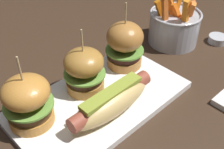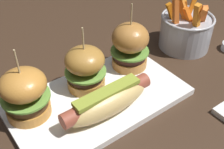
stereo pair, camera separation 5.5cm
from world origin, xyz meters
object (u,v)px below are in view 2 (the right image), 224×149
object	(u,v)px
platter_main	(98,99)
slider_center	(86,67)
hot_dog	(107,101)
fries_bucket	(186,31)
slider_left	(25,93)
slider_right	(130,45)

from	to	relation	value
platter_main	slider_center	world-z (taller)	slider_center
hot_dog	fries_bucket	xyz separation A→B (m)	(0.30, 0.08, 0.00)
hot_dog	slider_left	size ratio (longest dim) A/B	1.33
slider_left	slider_right	xyz separation A→B (m)	(0.24, 0.01, 0.00)
platter_main	slider_right	size ratio (longest dim) A/B	2.33
platter_main	slider_right	bearing A→B (deg)	21.38
hot_dog	fries_bucket	size ratio (longest dim) A/B	1.31
platter_main	slider_right	distance (m)	0.14
hot_dog	slider_right	distance (m)	0.15
fries_bucket	slider_right	bearing A→B (deg)	178.54
slider_right	fries_bucket	size ratio (longest dim) A/B	1.05
slider_left	hot_dog	bearing A→B (deg)	-34.90
hot_dog	slider_right	world-z (taller)	slider_right
slider_right	hot_dog	bearing A→B (deg)	-144.54
fries_bucket	platter_main	bearing A→B (deg)	-171.98
platter_main	hot_dog	bearing A→B (deg)	-100.04
slider_center	slider_right	xyz separation A→B (m)	(0.11, 0.00, 0.01)
slider_left	slider_center	size ratio (longest dim) A/B	1.03
platter_main	slider_center	xyz separation A→B (m)	(0.00, 0.04, 0.05)
hot_dog	fries_bucket	bearing A→B (deg)	15.64
hot_dog	slider_left	world-z (taller)	slider_left
slider_left	platter_main	bearing A→B (deg)	-17.53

